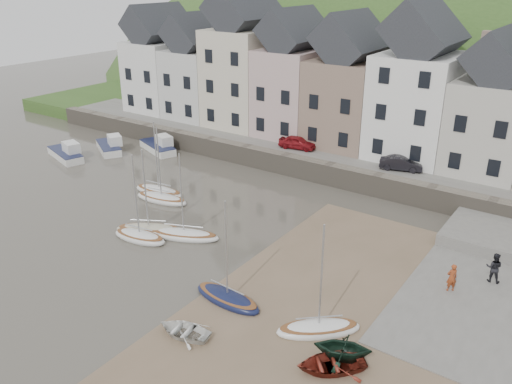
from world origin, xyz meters
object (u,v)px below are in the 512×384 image
Objects in this scene: rowboat_white at (184,330)px; car_right at (401,163)px; car_left at (297,142)px; sailboat_0 at (162,198)px; rowboat_green at (343,347)px; person_dark at (494,267)px; rowboat_red at (331,364)px; person_red at (452,277)px.

car_right is at bearing 166.51° from rowboat_white.
car_left is at bearing 73.41° from car_right.
rowboat_green is at bearing -23.07° from sailboat_0.
car_right is at bearing 171.51° from rowboat_green.
person_dark is 0.52× the size of car_left.
rowboat_white is 0.80× the size of car_right.
car_right is (9.98, 0.00, -0.02)m from car_left.
car_left is at bearing -171.24° from rowboat_white.
rowboat_green is at bearing 130.51° from rowboat_red.
car_left reaches higher than rowboat_white.
sailboat_0 is 1.80× the size of car_left.
rowboat_red is at bearing 176.87° from car_right.
car_left is (4.42, 13.52, 1.94)m from sailboat_0.
car_left is (-15.48, 22.96, 1.81)m from rowboat_red.
person_red is 0.48× the size of car_left.
rowboat_red is at bearing 32.45° from person_red.
car_right is at bearing 151.34° from rowboat_red.
car_left reaches higher than rowboat_red.
rowboat_white is 15.14m from person_red.
person_dark is at bearing 5.87° from sailboat_0.
car_right reaches higher than rowboat_green.
car_left reaches higher than rowboat_green.
person_red is (2.50, 8.64, 0.20)m from rowboat_green.
person_dark is at bearing 136.27° from rowboat_green.
sailboat_0 is at bearing -157.50° from rowboat_red.
sailboat_0 is 2.27× the size of rowboat_white.
car_left is at bearing -78.77° from person_red.
person_dark is at bearing -128.28° from car_left.
person_red is at bearing 122.58° from rowboat_red.
car_left is at bearing -37.70° from person_dark.
rowboat_white is 7.42m from rowboat_red.
car_right is (-9.83, 11.03, 1.13)m from person_dark.
rowboat_green is 1.45× the size of person_dark.
person_red is at bearing -135.70° from car_left.
car_left is 9.98m from car_right.
rowboat_white is 25.07m from car_right.
rowboat_green is at bearing 31.64° from person_red.
car_left is 1.01× the size of car_right.
car_left reaches higher than person_red.
sailboat_0 reaches higher than person_red.
sailboat_0 is 22.52m from person_red.
car_right is at bearing -99.18° from car_left.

